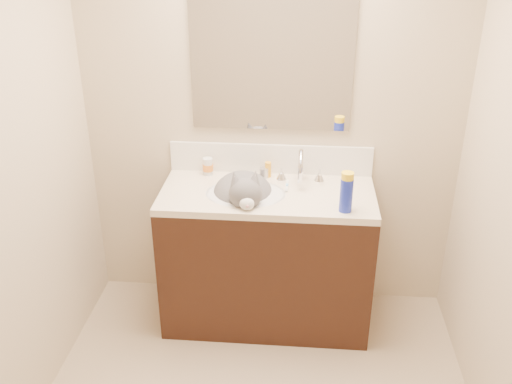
% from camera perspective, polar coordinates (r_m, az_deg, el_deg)
% --- Properties ---
extents(room_shell, '(2.24, 2.54, 2.52)m').
position_cam_1_polar(room_shell, '(2.04, -0.55, 3.91)').
color(room_shell, '#BFAC8E').
rests_on(room_shell, ground).
extents(vanity_cabinet, '(1.20, 0.55, 0.82)m').
position_cam_1_polar(vanity_cabinet, '(3.41, 1.08, -6.79)').
color(vanity_cabinet, black).
rests_on(vanity_cabinet, ground).
extents(counter_slab, '(1.20, 0.55, 0.04)m').
position_cam_1_polar(counter_slab, '(3.20, 1.15, -0.29)').
color(counter_slab, beige).
rests_on(counter_slab, vanity_cabinet).
extents(basin, '(0.45, 0.36, 0.14)m').
position_cam_1_polar(basin, '(3.20, -1.04, -1.25)').
color(basin, silver).
rests_on(basin, vanity_cabinet).
extents(faucet, '(0.28, 0.20, 0.21)m').
position_cam_1_polar(faucet, '(3.27, 4.48, 2.31)').
color(faucet, silver).
rests_on(faucet, counter_slab).
extents(cat, '(0.44, 0.50, 0.35)m').
position_cam_1_polar(cat, '(3.18, -1.24, -0.27)').
color(cat, '#524F52').
rests_on(cat, basin).
extents(backsplash, '(1.20, 0.02, 0.18)m').
position_cam_1_polar(backsplash, '(3.39, 1.47, 3.34)').
color(backsplash, silver).
rests_on(backsplash, counter_slab).
extents(mirror, '(0.90, 0.02, 0.80)m').
position_cam_1_polar(mirror, '(3.21, 1.59, 13.11)').
color(mirror, white).
rests_on(mirror, room_shell).
extents(pill_bottle, '(0.07, 0.07, 0.10)m').
position_cam_1_polar(pill_bottle, '(3.39, -4.83, 2.57)').
color(pill_bottle, silver).
rests_on(pill_bottle, counter_slab).
extents(pill_label, '(0.08, 0.08, 0.04)m').
position_cam_1_polar(pill_label, '(3.39, -4.82, 2.47)').
color(pill_label, orange).
rests_on(pill_label, pill_bottle).
extents(silver_jar, '(0.06, 0.06, 0.06)m').
position_cam_1_polar(silver_jar, '(3.35, 0.80, 1.96)').
color(silver_jar, '#B7B7BC').
rests_on(silver_jar, counter_slab).
extents(amber_bottle, '(0.04, 0.04, 0.09)m').
position_cam_1_polar(amber_bottle, '(3.35, 1.21, 2.27)').
color(amber_bottle, '#F2A61C').
rests_on(amber_bottle, counter_slab).
extents(toothbrush, '(0.02, 0.15, 0.01)m').
position_cam_1_polar(toothbrush, '(3.25, 3.12, 0.62)').
color(toothbrush, silver).
rests_on(toothbrush, counter_slab).
extents(toothbrush_head, '(0.01, 0.03, 0.01)m').
position_cam_1_polar(toothbrush_head, '(3.25, 3.13, 0.65)').
color(toothbrush_head, '#6FBCEC').
rests_on(toothbrush_head, counter_slab).
extents(spray_can, '(0.07, 0.07, 0.18)m').
position_cam_1_polar(spray_can, '(2.98, 9.01, -0.31)').
color(spray_can, '#1827AD').
rests_on(spray_can, counter_slab).
extents(spray_cap, '(0.07, 0.07, 0.04)m').
position_cam_1_polar(spray_cap, '(2.93, 9.15, 1.58)').
color(spray_cap, yellow).
rests_on(spray_cap, spray_can).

